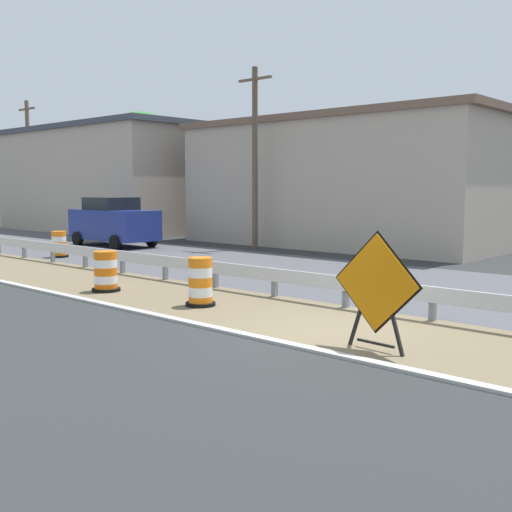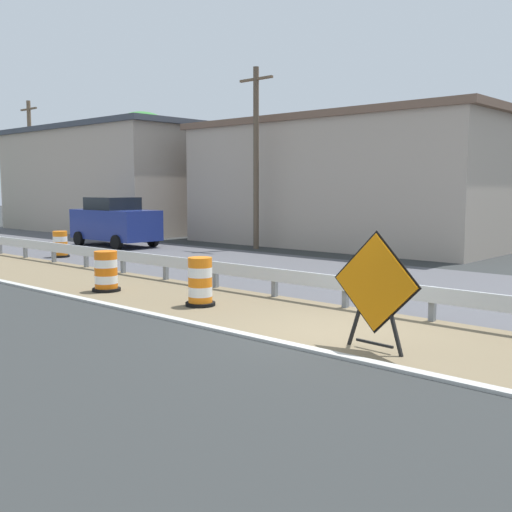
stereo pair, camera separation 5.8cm
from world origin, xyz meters
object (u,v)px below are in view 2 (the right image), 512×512
(car_trailing_near_lane, at_px, (115,222))
(utility_pole_near, at_px, (256,156))
(traffic_barrel_close, at_px, (106,273))
(utility_pole_mid, at_px, (31,164))
(traffic_barrel_nearest, at_px, (200,284))
(traffic_barrel_mid, at_px, (60,245))
(warning_sign_diamond, at_px, (375,287))

(car_trailing_near_lane, xyz_separation_m, utility_pole_near, (3.34, -5.59, 2.89))
(utility_pole_near, bearing_deg, car_trailing_near_lane, 120.90)
(traffic_barrel_close, xyz_separation_m, utility_pole_mid, (9.96, 22.39, 3.62))
(traffic_barrel_nearest, bearing_deg, traffic_barrel_close, 95.07)
(traffic_barrel_nearest, distance_m, traffic_barrel_mid, 11.49)
(traffic_barrel_mid, relative_size, utility_pole_mid, 0.13)
(warning_sign_diamond, height_order, utility_pole_near, utility_pole_near)
(warning_sign_diamond, height_order, car_trailing_near_lane, car_trailing_near_lane)
(traffic_barrel_close, bearing_deg, traffic_barrel_nearest, -84.93)
(traffic_barrel_mid, xyz_separation_m, utility_pole_mid, (6.67, 14.55, 3.64))
(traffic_barrel_mid, xyz_separation_m, car_trailing_near_lane, (4.01, 2.15, 0.66))
(utility_pole_near, height_order, utility_pole_mid, utility_pole_mid)
(traffic_barrel_close, distance_m, car_trailing_near_lane, 12.39)
(traffic_barrel_mid, height_order, utility_pole_mid, utility_pole_mid)
(car_trailing_near_lane, xyz_separation_m, utility_pole_mid, (2.66, 12.40, 2.99))
(traffic_barrel_nearest, bearing_deg, warning_sign_diamond, -98.19)
(utility_pole_near, bearing_deg, warning_sign_diamond, -131.31)
(traffic_barrel_close, relative_size, utility_pole_near, 0.13)
(traffic_barrel_nearest, bearing_deg, utility_pole_near, 36.45)
(utility_pole_near, xyz_separation_m, utility_pole_mid, (-0.68, 17.98, 0.09))
(warning_sign_diamond, distance_m, utility_pole_near, 17.02)
(warning_sign_diamond, xyz_separation_m, traffic_barrel_close, (0.42, 8.18, -0.59))
(warning_sign_diamond, height_order, traffic_barrel_close, warning_sign_diamond)
(utility_pole_mid, bearing_deg, traffic_barrel_nearest, -110.67)
(traffic_barrel_mid, distance_m, utility_pole_near, 8.86)
(warning_sign_diamond, xyz_separation_m, utility_pole_near, (11.07, 12.59, 2.94))
(warning_sign_diamond, bearing_deg, utility_pole_near, -126.99)
(traffic_barrel_mid, height_order, car_trailing_near_lane, car_trailing_near_lane)
(traffic_barrel_close, height_order, traffic_barrel_mid, traffic_barrel_close)
(traffic_barrel_nearest, relative_size, traffic_barrel_close, 1.06)
(traffic_barrel_close, height_order, utility_pole_mid, utility_pole_mid)
(traffic_barrel_nearest, relative_size, utility_pole_near, 0.14)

